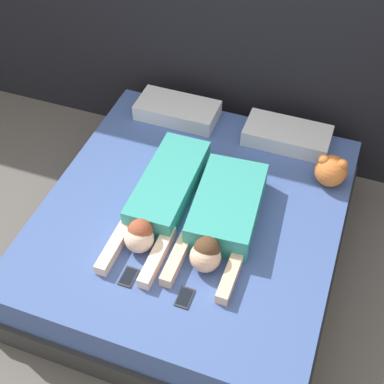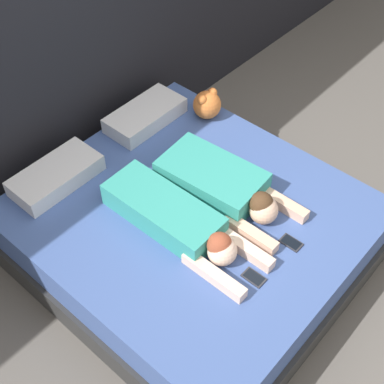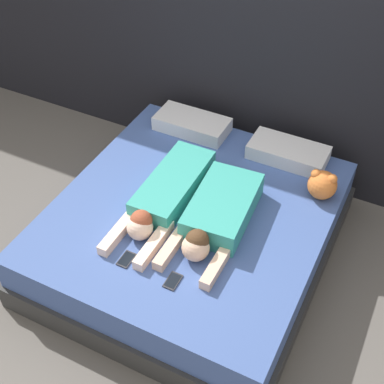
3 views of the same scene
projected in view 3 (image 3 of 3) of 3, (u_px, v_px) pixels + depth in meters
The scene contains 10 objects.
ground_plane at pixel (192, 252), 3.98m from camera, with size 12.00×12.00×0.00m, color #5B5651.
wall_back at pixel (264, 25), 3.85m from camera, with size 12.00×0.06×2.60m.
bed at pixel (192, 231), 3.82m from camera, with size 1.86×2.02×0.46m.
pillow_head_left at pixel (192, 124), 4.28m from camera, with size 0.58×0.29×0.12m.
pillow_head_right at pixel (288, 152), 4.01m from camera, with size 0.58×0.29×0.12m.
person_left at pixel (165, 195), 3.64m from camera, with size 0.33×1.09×0.20m.
person_right at pixel (217, 216), 3.49m from camera, with size 0.42×0.95×0.20m.
cell_phone_left at pixel (126, 259), 3.32m from camera, with size 0.08×0.13×0.01m.
cell_phone_right at pixel (173, 281), 3.20m from camera, with size 0.08×0.13×0.01m.
plush_toy at pixel (322, 184), 3.68m from camera, with size 0.20×0.20×0.21m.
Camera 3 is at (1.17, -2.33, 3.04)m, focal length 50.00 mm.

